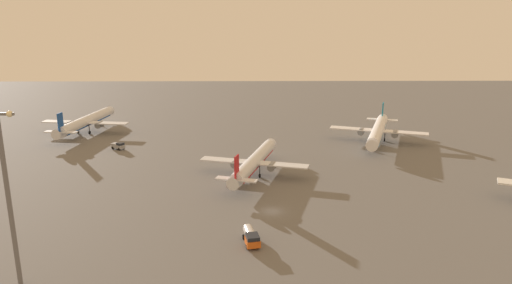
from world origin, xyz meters
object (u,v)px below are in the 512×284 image
object	(u,v)px
airplane_far_stand	(254,162)
fuel_truck	(251,237)
cargo_loader	(118,146)
apron_light_east	(7,189)
airplane_near_gate	(86,122)
airplane_mid_apron	(378,131)

from	to	relation	value
airplane_far_stand	fuel_truck	bearing A→B (deg)	-75.25
cargo_loader	apron_light_east	world-z (taller)	apron_light_east
fuel_truck	airplane_near_gate	bearing A→B (deg)	-66.38
airplane_near_gate	apron_light_east	distance (m)	101.55
airplane_mid_apron	apron_light_east	distance (m)	113.88
airplane_far_stand	apron_light_east	bearing A→B (deg)	-108.94
airplane_far_stand	cargo_loader	bearing A→B (deg)	165.36
airplane_near_gate	airplane_far_stand	bearing A→B (deg)	-30.33
airplane_far_stand	fuel_truck	size ratio (longest dim) A/B	5.43
airplane_far_stand	airplane_mid_apron	xyz separation A→B (m)	(40.36, 32.29, 0.36)
fuel_truck	apron_light_east	world-z (taller)	apron_light_east
fuel_truck	cargo_loader	bearing A→B (deg)	-67.71
cargo_loader	apron_light_east	size ratio (longest dim) A/B	0.17
apron_light_east	airplane_near_gate	bearing A→B (deg)	103.03
cargo_loader	fuel_truck	bearing A→B (deg)	63.51
airplane_far_stand	fuel_truck	xyz separation A→B (m)	(-0.88, -38.37, -2.16)
cargo_loader	airplane_near_gate	bearing A→B (deg)	-111.62
airplane_far_stand	airplane_mid_apron	distance (m)	51.69
airplane_far_stand	apron_light_east	xyz separation A→B (m)	(-35.99, -51.41, 11.88)
apron_light_east	fuel_truck	bearing A→B (deg)	20.37
airplane_mid_apron	cargo_loader	size ratio (longest dim) A/B	8.50
airplane_near_gate	cargo_loader	world-z (taller)	airplane_near_gate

